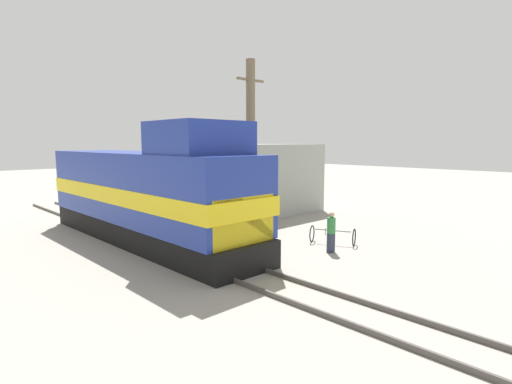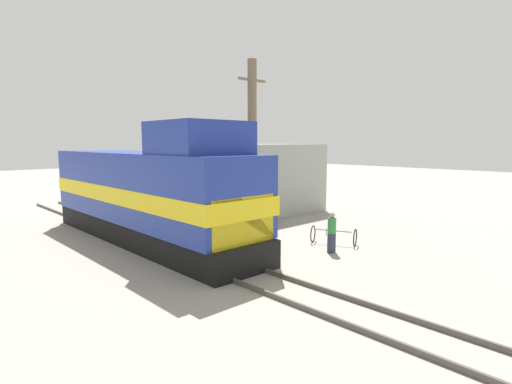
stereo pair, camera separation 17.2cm
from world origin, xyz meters
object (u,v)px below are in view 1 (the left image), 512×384
Objects in this scene: utility_pole at (251,144)px; vendor_umbrella at (229,188)px; person_bystander at (331,231)px; bicycle at (333,235)px; locomotive at (150,194)px; billboard_sign at (187,180)px.

utility_pole is 3.60× the size of vendor_umbrella.
utility_pole reaches higher than person_bystander.
bicycle is at bearing -75.59° from vendor_umbrella.
locomotive is 4.24m from vendor_umbrella.
locomotive is at bearing -142.55° from billboard_sign.
person_bystander is (0.39, -9.59, -1.46)m from billboard_sign.
locomotive is at bearing 174.40° from utility_pole.
person_bystander is at bearing 9.10° from bicycle.
vendor_umbrella is at bearing 92.02° from person_bystander.
locomotive reaches higher than vendor_umbrella.
utility_pole is at bearing -113.03° from bicycle.
utility_pole is at bearing -67.20° from billboard_sign.
billboard_sign is at bearing 37.45° from locomotive.
bicycle is at bearing -89.73° from utility_pole.
person_bystander reaches higher than bicycle.
utility_pole is at bearing -6.15° from vendor_umbrella.
vendor_umbrella is at bearing -5.42° from locomotive.
locomotive is 8.22m from bicycle.
utility_pole is 4.21× the size of bicycle.
locomotive is at bearing 124.31° from person_bystander.
bicycle is at bearing 32.40° from person_bystander.
billboard_sign reaches higher than vendor_umbrella.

